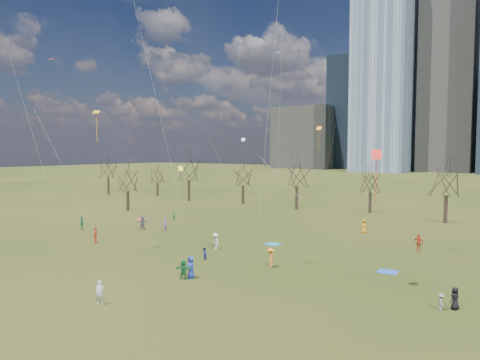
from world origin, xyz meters
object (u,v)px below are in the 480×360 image
Objects in this scene: blanket_navy at (388,272)px; person_1 at (100,293)px; blanket_teal at (273,244)px; person_4 at (96,235)px; person_0 at (191,267)px; blanket_crimson at (140,219)px.

person_1 reaches higher than blanket_navy.
person_4 is (-16.70, -10.48, 0.86)m from blanket_teal.
blanket_teal is 0.90× the size of person_0.
person_0 is at bearing 38.41° from person_1.
person_1 is (25.03, -26.65, 0.80)m from blanket_crimson.
person_0 reaches higher than blanket_navy.
blanket_navy is 30.86m from person_4.
blanket_navy is at bearing -141.64° from person_4.
blanket_crimson is (-25.34, 4.09, 0.00)m from blanket_teal.
blanket_crimson is 0.98× the size of person_1.
blanket_crimson is 36.57m from person_1.
person_1 is at bearing 169.62° from person_4.
blanket_navy is at bearing -16.15° from blanket_teal.
person_1 is 0.93× the size of person_4.
blanket_crimson is at bearing 170.83° from blanket_teal.
person_4 is (8.65, -14.57, 0.86)m from blanket_crimson.
person_0 reaches higher than blanket_crimson.
blanket_navy is 23.20m from person_1.
person_1 is (-13.75, -18.67, 0.80)m from blanket_navy.
person_4 reaches higher than person_1.
blanket_teal is 1.00× the size of blanket_crimson.
blanket_crimson is 0.90× the size of person_0.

